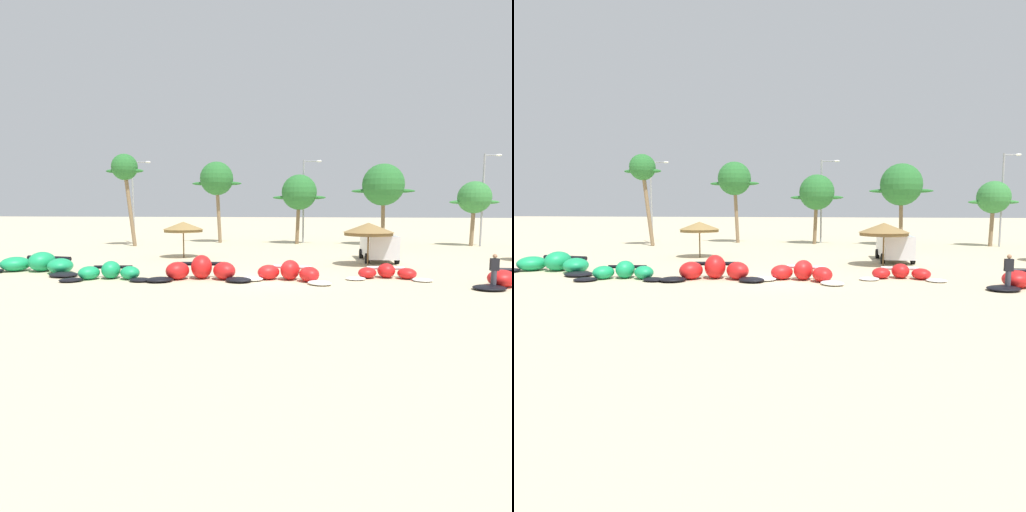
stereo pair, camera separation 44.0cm
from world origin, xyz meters
TOP-DOWN VIEW (x-y plane):
  - ground_plane at (0.00, 0.00)m, footprint 260.00×260.00m
  - kite_far_left at (-13.38, 1.09)m, footprint 6.96×3.65m
  - kite_left at (-8.15, -0.87)m, footprint 4.81×2.53m
  - kite_left_of_center at (-3.44, -0.35)m, footprint 5.55×2.82m
  - kite_center at (1.07, -0.15)m, footprint 4.87×2.88m
  - kite_right_of_center at (6.15, 1.13)m, footprint 4.59×2.09m
  - beach_umbrella_near_van at (-7.12, 9.35)m, footprint 2.96×2.96m
  - beach_umbrella_middle at (5.80, 6.34)m, footprint 3.19×3.19m
  - parked_van at (6.82, 9.04)m, footprint 2.24×4.97m
  - person_near_kites at (10.50, -1.37)m, footprint 0.36×0.24m
  - palm_leftmost at (-15.18, 18.18)m, footprint 3.67×2.45m
  - palm_left at (-7.45, 23.03)m, footprint 5.12×3.42m
  - palm_left_of_gap at (0.98, 22.55)m, footprint 5.25×3.50m
  - palm_center_left at (8.97, 21.67)m, footprint 5.96×3.97m
  - palm_center_right at (17.44, 22.08)m, footprint 4.53×3.02m
  - lamppost_west at (-15.43, 21.02)m, footprint 2.02×0.24m
  - lamppost_west_center at (1.56, 23.94)m, footprint 1.90×0.24m
  - lamppost_east_center at (18.14, 21.63)m, footprint 1.59×0.24m

SIDE VIEW (x-z plane):
  - ground_plane at x=0.00m, z-range 0.00..0.00m
  - kite_right_of_center at x=6.15m, z-range -0.09..0.69m
  - kite_left at x=-8.15m, z-range -0.11..0.82m
  - kite_center at x=1.07m, z-range -0.12..0.91m
  - kite_far_left at x=-13.38m, z-range -0.13..1.01m
  - kite_left_of_center at x=-3.44m, z-range -0.15..1.10m
  - person_near_kites at x=10.50m, z-range 0.01..1.63m
  - parked_van at x=6.82m, z-range 0.17..2.01m
  - beach_umbrella_near_van at x=-7.12m, z-range 0.94..3.58m
  - beach_umbrella_middle at x=5.80m, z-range 0.97..3.70m
  - palm_center_right at x=17.44m, z-range 1.48..7.60m
  - lamppost_west at x=-15.43m, z-range 0.56..8.83m
  - lamppost_west_center at x=1.56m, z-range 0.54..8.99m
  - lamppost_east_center at x=18.14m, z-range 0.51..9.10m
  - palm_left_of_gap at x=0.98m, z-range 1.65..8.55m
  - palm_center_left at x=8.97m, z-range 1.86..9.66m
  - palm_left at x=-7.45m, z-range 2.36..10.66m
  - palm_leftmost at x=-15.18m, z-range 2.86..11.49m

